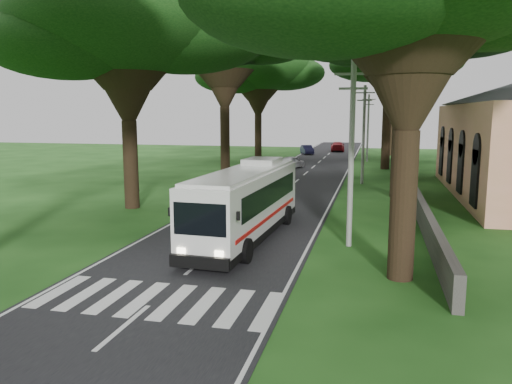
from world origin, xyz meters
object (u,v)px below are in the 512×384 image
at_px(pole_far, 368,127).
at_px(distant_car_a, 292,162).
at_px(pole_mid, 364,133).
at_px(coach_bus, 246,202).
at_px(distant_car_b, 307,150).
at_px(pole_near, 351,151).
at_px(distant_car_c, 338,146).
at_px(pedestrian, 137,192).

xyz_separation_m(pole_far, distant_car_a, (-7.58, -9.85, -3.49)).
xyz_separation_m(pole_mid, coach_bus, (-4.70, -19.80, -2.44)).
height_order(pole_mid, coach_bus, pole_mid).
bearing_deg(distant_car_a, coach_bus, 112.59).
bearing_deg(pole_mid, distant_car_b, 106.37).
bearing_deg(pole_near, distant_car_b, 99.85).
height_order(pole_near, distant_car_b, pole_near).
height_order(coach_bus, distant_car_b, coach_bus).
relative_size(pole_mid, distant_car_a, 2.07).
xyz_separation_m(distant_car_b, distant_car_c, (3.80, 6.58, 0.09)).
xyz_separation_m(pole_mid, distant_car_b, (-8.50, 28.94, -3.52)).
relative_size(pole_far, pedestrian, 5.18).
height_order(pole_near, coach_bus, pole_near).
bearing_deg(pole_far, distant_car_c, 106.85).
distance_m(pole_far, pedestrian, 35.62).
relative_size(coach_bus, pedestrian, 7.19).
distance_m(coach_bus, pedestrian, 11.68).
distance_m(pole_far, distant_car_a, 12.91).
xyz_separation_m(pole_near, distant_car_c, (-4.70, 55.52, -3.43)).
bearing_deg(distant_car_b, distant_car_a, -106.71).
height_order(coach_bus, distant_car_a, coach_bus).
relative_size(distant_car_a, distant_car_b, 1.01).
bearing_deg(distant_car_a, pedestrian, 91.66).
distance_m(distant_car_c, pedestrian, 49.02).
bearing_deg(pole_far, distant_car_a, -127.57).
xyz_separation_m(distant_car_a, distant_car_b, (-0.92, 18.79, -0.03)).
xyz_separation_m(pole_far, coach_bus, (-4.70, -39.80, -2.44)).
bearing_deg(pole_mid, pedestrian, -137.67).
xyz_separation_m(pole_mid, pole_far, (0.00, 20.00, 0.00)).
distance_m(pole_near, pedestrian, 16.07).
relative_size(pole_near, pedestrian, 5.18).
bearing_deg(coach_bus, distant_car_a, 98.34).
height_order(distant_car_b, distant_car_c, distant_car_c).
distance_m(pole_near, distant_car_c, 55.83).
relative_size(pole_mid, distant_car_c, 1.62).
height_order(pole_far, distant_car_c, pole_far).
height_order(pole_mid, distant_car_b, pole_mid).
xyz_separation_m(distant_car_a, distant_car_c, (2.88, 25.37, 0.06)).
distance_m(pole_mid, distant_car_a, 13.14).
bearing_deg(distant_car_b, coach_bus, -105.06).
bearing_deg(distant_car_c, distant_car_a, 79.08).
bearing_deg(pole_near, pole_mid, 90.00).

